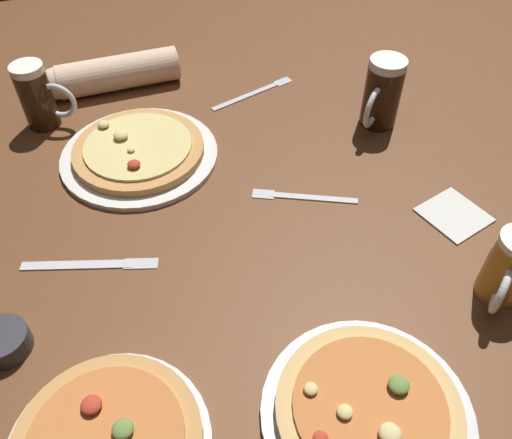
% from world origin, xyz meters
% --- Properties ---
extents(ground_plane, '(2.40, 2.40, 0.03)m').
position_xyz_m(ground_plane, '(0.00, 0.00, -0.01)').
color(ground_plane, brown).
extents(pizza_plate_near, '(0.30, 0.30, 0.05)m').
position_xyz_m(pizza_plate_near, '(0.02, -0.40, 0.02)').
color(pizza_plate_near, '#B2B2B7').
rests_on(pizza_plate_near, ground_plane).
extents(pizza_plate_far, '(0.34, 0.34, 0.05)m').
position_xyz_m(pizza_plate_far, '(-0.16, 0.28, 0.02)').
color(pizza_plate_far, silver).
rests_on(pizza_plate_far, ground_plane).
extents(beer_mug_dark, '(0.12, 0.11, 0.16)m').
position_xyz_m(beer_mug_dark, '(0.38, 0.21, 0.08)').
color(beer_mug_dark, black).
rests_on(beer_mug_dark, ground_plane).
extents(beer_mug_amber, '(0.12, 0.09, 0.15)m').
position_xyz_m(beer_mug_amber, '(-0.34, 0.47, 0.07)').
color(beer_mug_amber, black).
rests_on(beer_mug_amber, ground_plane).
extents(beer_mug_pale, '(0.11, 0.10, 0.13)m').
position_xyz_m(beer_mug_pale, '(0.32, -0.28, 0.07)').
color(beer_mug_pale, '#B27A23').
rests_on(beer_mug_pale, ground_plane).
extents(ramekin_sauce, '(0.08, 0.08, 0.04)m').
position_xyz_m(ramekin_sauce, '(-0.45, -0.11, 0.02)').
color(ramekin_sauce, '#333338').
rests_on(ramekin_sauce, ground_plane).
extents(napkin_folded, '(0.13, 0.13, 0.01)m').
position_xyz_m(napkin_folded, '(0.37, -0.11, 0.00)').
color(napkin_folded, silver).
rests_on(napkin_folded, ground_plane).
extents(fork_left, '(0.23, 0.08, 0.01)m').
position_xyz_m(fork_left, '(0.16, 0.43, 0.00)').
color(fork_left, silver).
rests_on(fork_left, ground_plane).
extents(knife_right, '(0.23, 0.10, 0.01)m').
position_xyz_m(knife_right, '(-0.31, 0.01, 0.00)').
color(knife_right, silver).
rests_on(knife_right, ground_plane).
extents(fork_spare, '(0.20, 0.11, 0.01)m').
position_xyz_m(fork_spare, '(0.11, 0.04, 0.00)').
color(fork_spare, silver).
rests_on(fork_spare, ground_plane).
extents(diner_arm, '(0.34, 0.09, 0.08)m').
position_xyz_m(diner_arm, '(-0.18, 0.57, 0.04)').
color(diner_arm, beige).
rests_on(diner_arm, ground_plane).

